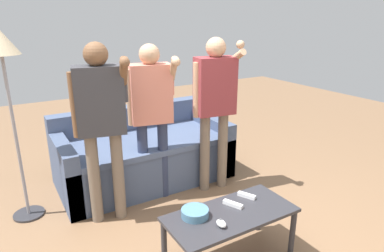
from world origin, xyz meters
The scene contains 11 objects.
ground_plane centered at (0.00, 0.00, 0.00)m, with size 12.00×12.00×0.00m, color brown.
couch centered at (0.09, 1.45, 0.30)m, with size 1.88×0.96×0.79m.
coffee_table centered at (0.10, -0.18, 0.36)m, with size 0.99×0.46×0.42m.
snack_bowl centered at (-0.15, -0.09, 0.45)m, with size 0.20×0.20×0.06m, color teal.
game_remote_nunchuk centered at (-0.06, -0.29, 0.45)m, with size 0.06×0.09×0.05m.
floor_lamp centered at (-1.16, 1.30, 1.46)m, with size 0.30×0.30×1.73m.
player_left centered at (-0.52, 0.85, 1.02)m, with size 0.46×0.44×1.61m.
player_center centered at (0.01, 1.00, 0.99)m, with size 0.45×0.43×1.57m.
player_right centered at (0.66, 0.86, 1.02)m, with size 0.48×0.36×1.61m.
game_remote_wand_near centered at (0.17, -0.11, 0.44)m, with size 0.10×0.16×0.03m.
game_remote_wand_far centered at (0.34, -0.07, 0.44)m, with size 0.10×0.15×0.03m.
Camera 1 is at (-1.26, -1.90, 1.81)m, focal length 31.64 mm.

